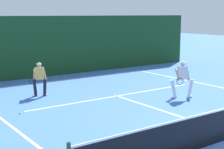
# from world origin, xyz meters

# --- Properties ---
(court_line_baseline_far) EXTENTS (10.65, 0.10, 0.01)m
(court_line_baseline_far) POSITION_xyz_m (0.00, 11.03, 0.00)
(court_line_baseline_far) COLOR white
(court_line_baseline_far) RESTS_ON ground_plane
(court_line_service) EXTENTS (8.69, 0.10, 0.01)m
(court_line_service) POSITION_xyz_m (0.00, 6.27, 0.00)
(court_line_service) COLOR white
(court_line_service) RESTS_ON ground_plane
(court_line_centre) EXTENTS (0.10, 6.40, 0.01)m
(court_line_centre) POSITION_xyz_m (0.00, 3.20, 0.00)
(court_line_centre) COLOR white
(court_line_centre) RESTS_ON ground_plane
(player_near) EXTENTS (1.15, 0.84, 1.63)m
(player_near) POSITION_xyz_m (2.11, 4.34, 0.89)
(player_near) COLOR silver
(player_near) RESTS_ON ground_plane
(player_far) EXTENTS (0.97, 0.85, 1.52)m
(player_far) POSITION_xyz_m (-2.82, 8.25, 0.83)
(player_far) COLOR black
(player_far) RESTS_ON ground_plane
(tennis_ball) EXTENTS (0.07, 0.07, 0.07)m
(tennis_ball) POSITION_xyz_m (-4.58, 6.06, 0.03)
(tennis_ball) COLOR #D1E033
(tennis_ball) RESTS_ON ground_plane
(back_fence_windscreen) EXTENTS (21.19, 0.12, 3.52)m
(back_fence_windscreen) POSITION_xyz_m (0.00, 12.64, 1.76)
(back_fence_windscreen) COLOR #183F1D
(back_fence_windscreen) RESTS_ON ground_plane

